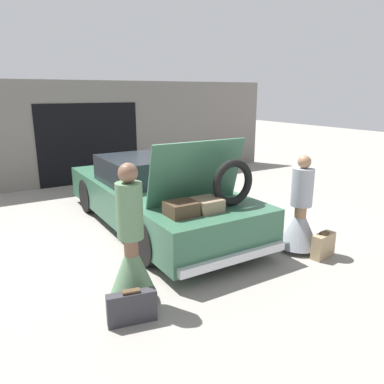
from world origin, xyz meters
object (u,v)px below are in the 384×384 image
(person_left, at_px, (132,255))
(car, at_px, (155,195))
(suitcase_beside_right_person, at_px, (323,245))
(person_right, at_px, (300,218))
(suitcase_beside_left_person, at_px, (132,307))

(person_left, bearing_deg, car, 146.91)
(car, bearing_deg, suitcase_beside_right_person, -59.63)
(person_left, relative_size, person_right, 1.11)
(car, distance_m, suitcase_beside_left_person, 3.20)
(car, relative_size, suitcase_beside_right_person, 10.99)
(person_left, distance_m, suitcase_beside_left_person, 0.61)
(suitcase_beside_right_person, bearing_deg, car, 120.37)
(car, height_order, suitcase_beside_left_person, car)
(car, xyz_separation_m, person_left, (-1.45, -2.33, 0.03))
(suitcase_beside_left_person, bearing_deg, person_left, 65.40)
(person_right, relative_size, suitcase_beside_left_person, 2.77)
(suitcase_beside_left_person, bearing_deg, suitcase_beside_right_person, 0.84)
(car, xyz_separation_m, person_right, (1.45, -2.28, -0.04))
(person_right, bearing_deg, suitcase_beside_left_person, 102.16)
(person_right, distance_m, suitcase_beside_left_person, 3.13)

